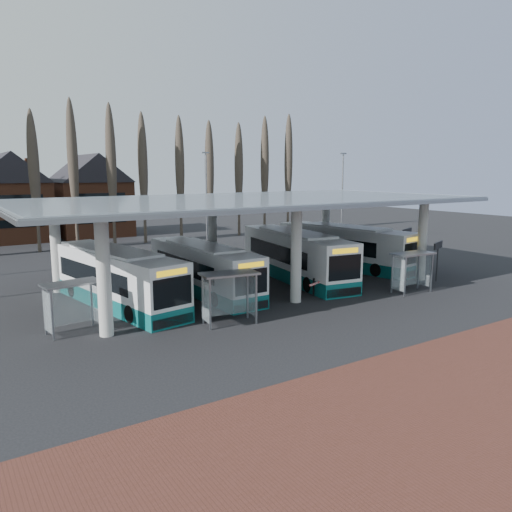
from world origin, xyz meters
TOP-DOWN VIEW (x-y plane):
  - ground at (0.00, 0.00)m, footprint 140.00×140.00m
  - station_canopy at (0.00, 8.00)m, footprint 32.00×16.00m
  - poplar_row at (0.00, 33.00)m, footprint 45.10×1.10m
  - lamp_post_b at (6.00, 26.00)m, footprint 0.80×0.16m
  - lamp_post_c at (20.00, 20.00)m, footprint 0.80×0.16m
  - bus_0 at (-9.73, 8.09)m, footprint 4.79×12.90m
  - bus_1 at (-3.70, 8.07)m, footprint 2.72×11.96m
  - bus_2 at (4.24, 8.10)m, footprint 4.80×13.49m
  - bus_3 at (10.66, 9.53)m, footprint 4.80×13.22m
  - shelter_0 at (-13.27, 4.04)m, footprint 3.00×1.77m
  - shelter_1 at (-5.79, 0.95)m, footprint 3.26×1.99m
  - shelter_2 at (8.18, 0.32)m, footprint 3.03×1.62m
  - info_sign_0 at (12.50, 1.43)m, footprint 1.90×0.88m
  - info_sign_1 at (15.27, 6.71)m, footprint 2.10×0.98m
  - barrier at (1.93, 2.63)m, footprint 2.30×1.08m

SIDE VIEW (x-z plane):
  - ground at x=0.00m, z-range 0.00..0.00m
  - barrier at x=1.93m, z-range 0.33..1.54m
  - bus_1 at x=-3.70m, z-range -0.10..3.22m
  - bus_0 at x=-9.73m, z-range -0.10..3.41m
  - bus_3 at x=10.66m, z-range -0.10..3.49m
  - bus_2 at x=4.24m, z-range -0.11..3.57m
  - shelter_0 at x=-13.27m, z-range 0.60..3.24m
  - shelter_2 at x=8.18m, z-range 0.62..3.37m
  - shelter_1 at x=-5.79m, z-range 0.65..3.49m
  - info_sign_0 at x=12.50m, z-range 1.01..4.01m
  - info_sign_1 at x=15.27m, z-range 1.12..4.44m
  - lamp_post_b at x=6.00m, z-range 0.25..10.42m
  - lamp_post_c at x=20.00m, z-range 0.25..10.42m
  - station_canopy at x=0.00m, z-range 2.51..8.85m
  - poplar_row at x=0.00m, z-range 1.53..16.03m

